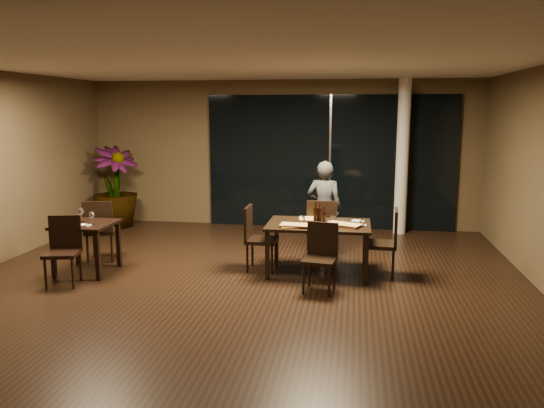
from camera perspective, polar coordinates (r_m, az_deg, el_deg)
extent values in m
plane|color=black|center=(7.37, -3.36, -8.86)|extent=(8.00, 8.00, 0.00)
cube|color=#4B3D28|center=(11.00, 1.06, 5.41)|extent=(8.00, 0.10, 3.00)
cube|color=#4B3D28|center=(3.27, -18.97, -6.20)|extent=(8.00, 0.10, 3.00)
cube|color=silver|center=(7.01, -3.62, 15.21)|extent=(8.00, 8.00, 0.04)
cube|color=black|center=(10.83, 6.25, 4.48)|extent=(5.00, 0.06, 2.70)
cylinder|color=silver|center=(10.54, 13.84, 4.92)|extent=(0.24, 0.24, 3.00)
cube|color=black|center=(7.81, 5.04, -2.25)|extent=(1.50, 1.00, 0.04)
cube|color=black|center=(7.55, -0.49, -5.57)|extent=(0.06, 0.06, 0.71)
cube|color=black|center=(7.46, 10.08, -5.92)|extent=(0.06, 0.06, 0.71)
cube|color=black|center=(8.39, 0.49, -3.97)|extent=(0.06, 0.06, 0.71)
cube|color=black|center=(8.31, 9.98, -4.27)|extent=(0.06, 0.06, 0.71)
cube|color=black|center=(8.28, -19.42, -2.08)|extent=(0.80, 0.80, 0.04)
cube|color=black|center=(8.25, -22.47, -5.00)|extent=(0.06, 0.06, 0.71)
cube|color=black|center=(7.92, -18.25, -5.34)|extent=(0.06, 0.06, 0.71)
cube|color=black|center=(8.81, -20.19, -3.92)|extent=(0.06, 0.06, 0.71)
cube|color=black|center=(8.51, -16.17, -4.18)|extent=(0.06, 0.06, 0.71)
cube|color=black|center=(8.53, 5.41, -2.93)|extent=(0.47, 0.47, 0.05)
cylinder|color=black|center=(8.77, 6.70, -4.21)|extent=(0.04, 0.04, 0.48)
cylinder|color=black|center=(8.79, 4.20, -4.14)|extent=(0.04, 0.04, 0.48)
cylinder|color=black|center=(8.40, 6.62, -4.85)|extent=(0.04, 0.04, 0.48)
cylinder|color=black|center=(8.42, 4.01, -4.77)|extent=(0.04, 0.04, 0.48)
cube|color=black|center=(8.27, 5.36, -1.47)|extent=(0.47, 0.05, 0.53)
cube|color=black|center=(7.06, 5.12, -6.06)|extent=(0.48, 0.48, 0.05)
cylinder|color=black|center=(7.00, 3.40, -8.03)|extent=(0.03, 0.03, 0.43)
cylinder|color=black|center=(6.93, 6.20, -8.26)|extent=(0.03, 0.03, 0.43)
cylinder|color=black|center=(7.32, 4.05, -7.22)|extent=(0.03, 0.03, 0.43)
cylinder|color=black|center=(7.26, 6.73, -7.43)|extent=(0.03, 0.03, 0.43)
cube|color=black|center=(7.18, 5.47, -3.82)|extent=(0.42, 0.10, 0.48)
cube|color=black|center=(7.97, -1.10, -3.92)|extent=(0.46, 0.46, 0.05)
cylinder|color=black|center=(7.82, -0.01, -5.94)|extent=(0.04, 0.04, 0.46)
cylinder|color=black|center=(8.18, 0.42, -5.24)|extent=(0.04, 0.04, 0.46)
cylinder|color=black|center=(7.89, -2.68, -5.81)|extent=(0.04, 0.04, 0.46)
cylinder|color=black|center=(8.24, -2.13, -5.12)|extent=(0.04, 0.04, 0.46)
cube|color=black|center=(7.95, -2.57, -2.06)|extent=(0.05, 0.45, 0.51)
cube|color=black|center=(7.84, 11.58, -4.29)|extent=(0.49, 0.49, 0.05)
cylinder|color=black|center=(8.09, 10.22, -5.53)|extent=(0.04, 0.04, 0.47)
cylinder|color=black|center=(7.73, 10.07, -6.27)|extent=(0.04, 0.04, 0.47)
cylinder|color=black|center=(8.09, 12.90, -5.64)|extent=(0.04, 0.04, 0.47)
cylinder|color=black|center=(7.72, 12.89, -6.38)|extent=(0.04, 0.04, 0.47)
cube|color=black|center=(7.78, 13.19, -2.48)|extent=(0.07, 0.46, 0.52)
cube|color=black|center=(8.95, -17.83, -2.81)|extent=(0.55, 0.55, 0.05)
cylinder|color=black|center=(9.14, -16.32, -3.99)|extent=(0.04, 0.04, 0.47)
cylinder|color=black|center=(9.23, -18.60, -3.98)|extent=(0.04, 0.04, 0.47)
cylinder|color=black|center=(8.78, -16.85, -4.58)|extent=(0.04, 0.04, 0.47)
cylinder|color=black|center=(8.88, -19.22, -4.56)|extent=(0.04, 0.04, 0.47)
cube|color=black|center=(8.70, -18.25, -1.43)|extent=(0.46, 0.14, 0.52)
cube|color=black|center=(7.85, -21.65, -4.98)|extent=(0.53, 0.53, 0.05)
cylinder|color=black|center=(7.80, -23.20, -6.89)|extent=(0.04, 0.04, 0.45)
cylinder|color=black|center=(7.69, -20.65, -6.96)|extent=(0.04, 0.04, 0.45)
cylinder|color=black|center=(8.12, -22.38, -6.17)|extent=(0.04, 0.04, 0.45)
cylinder|color=black|center=(8.02, -19.93, -6.22)|extent=(0.04, 0.04, 0.45)
cube|color=black|center=(7.97, -21.34, -2.89)|extent=(0.44, 0.14, 0.50)
imported|color=#2F3235|center=(8.81, 5.63, -0.46)|extent=(0.57, 0.41, 1.58)
imported|color=#1D4717|center=(11.40, -16.52, 1.78)|extent=(1.28, 1.28, 1.66)
cube|color=#4B3218|center=(7.55, 2.78, -2.42)|extent=(0.55, 0.39, 0.01)
cube|color=#402114|center=(7.66, 7.71, -2.32)|extent=(0.55, 0.44, 0.01)
cylinder|color=#C74216|center=(8.08, 4.06, -1.61)|extent=(0.32, 0.32, 0.01)
cylinder|color=white|center=(7.86, 3.25, -1.62)|extent=(0.08, 0.08, 0.10)
cylinder|color=white|center=(7.94, 6.59, -1.60)|extent=(0.07, 0.07, 0.09)
cube|color=white|center=(7.73, 9.43, -2.27)|extent=(0.19, 0.13, 0.01)
cube|color=white|center=(8.02, 9.26, -1.81)|extent=(0.20, 0.15, 0.01)
cube|color=white|center=(8.10, -19.55, -2.15)|extent=(0.19, 0.14, 0.01)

